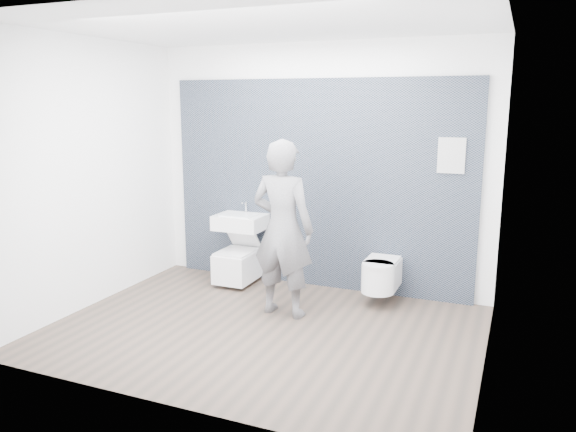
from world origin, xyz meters
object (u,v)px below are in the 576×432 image
at_px(toilet_square, 238,264).
at_px(toilet_rounded, 380,275).
at_px(washbasin, 240,222).
at_px(visitor, 283,229).

bearing_deg(toilet_square, toilet_rounded, -0.28).
distance_m(toilet_square, toilet_rounded, 1.73).
xyz_separation_m(toilet_square, toilet_rounded, (1.73, -0.01, 0.08)).
relative_size(toilet_square, toilet_rounded, 1.19).
distance_m(washbasin, toilet_square, 0.51).
relative_size(washbasin, toilet_square, 0.81).
bearing_deg(visitor, toilet_square, -34.81).
height_order(toilet_square, toilet_rounded, toilet_square).
distance_m(toilet_rounded, visitor, 1.23).
xyz_separation_m(toilet_square, visitor, (0.88, -0.69, 0.65)).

